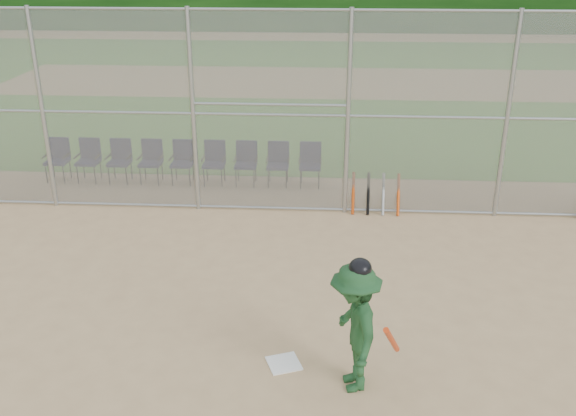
{
  "coord_description": "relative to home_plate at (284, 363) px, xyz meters",
  "views": [
    {
      "loc": [
        0.58,
        -7.06,
        5.1
      ],
      "look_at": [
        0.0,
        2.5,
        1.1
      ],
      "focal_mm": 40.0,
      "sensor_mm": 36.0,
      "label": 1
    }
  ],
  "objects": [
    {
      "name": "ground",
      "position": [
        -0.11,
        0.15,
        -0.01
      ],
      "size": [
        100.0,
        100.0,
        0.0
      ],
      "primitive_type": "plane",
      "color": "tan",
      "rests_on": "ground"
    },
    {
      "name": "grass_strip",
      "position": [
        -0.11,
        18.15,
        -0.0
      ],
      "size": [
        100.0,
        100.0,
        0.0
      ],
      "primitive_type": "plane",
      "color": "#377021",
      "rests_on": "ground"
    },
    {
      "name": "dirt_patch_far",
      "position": [
        -0.11,
        18.15,
        -0.0
      ],
      "size": [
        24.0,
        24.0,
        0.0
      ],
      "primitive_type": "plane",
      "color": "tan",
      "rests_on": "ground"
    },
    {
      "name": "backstop_fence",
      "position": [
        -0.11,
        5.15,
        2.06
      ],
      "size": [
        16.09,
        0.09,
        4.0
      ],
      "color": "gray",
      "rests_on": "ground"
    },
    {
      "name": "home_plate",
      "position": [
        0.0,
        0.0,
        0.0
      ],
      "size": [
        0.52,
        0.52,
        0.02
      ],
      "primitive_type": "cube",
      "rotation": [
        0.0,
        0.0,
        0.37
      ],
      "color": "white",
      "rests_on": "ground"
    },
    {
      "name": "batter_at_plate",
      "position": [
        0.87,
        -0.38,
        0.84
      ],
      "size": [
        0.95,
        1.29,
        1.75
      ],
      "color": "#1D4924",
      "rests_on": "ground"
    },
    {
      "name": "spare_bats",
      "position": [
        1.51,
        5.13,
        0.4
      ],
      "size": [
        0.96,
        0.37,
        0.83
      ],
      "color": "#D84C14",
      "rests_on": "ground"
    },
    {
      "name": "chair_0",
      "position": [
        -5.62,
        6.62,
        0.47
      ],
      "size": [
        0.54,
        0.52,
        0.96
      ],
      "primitive_type": null,
      "color": "#0E1136",
      "rests_on": "ground"
    },
    {
      "name": "chair_1",
      "position": [
        -4.9,
        6.62,
        0.47
      ],
      "size": [
        0.54,
        0.52,
        0.96
      ],
      "primitive_type": null,
      "color": "#0E1136",
      "rests_on": "ground"
    },
    {
      "name": "chair_2",
      "position": [
        -4.18,
        6.62,
        0.47
      ],
      "size": [
        0.54,
        0.52,
        0.96
      ],
      "primitive_type": null,
      "color": "#0E1136",
      "rests_on": "ground"
    },
    {
      "name": "chair_3",
      "position": [
        -3.46,
        6.62,
        0.47
      ],
      "size": [
        0.54,
        0.52,
        0.96
      ],
      "primitive_type": null,
      "color": "#0E1136",
      "rests_on": "ground"
    },
    {
      "name": "chair_4",
      "position": [
        -2.74,
        6.62,
        0.47
      ],
      "size": [
        0.54,
        0.52,
        0.96
      ],
      "primitive_type": null,
      "color": "#0E1136",
      "rests_on": "ground"
    },
    {
      "name": "chair_5",
      "position": [
        -2.02,
        6.62,
        0.47
      ],
      "size": [
        0.54,
        0.52,
        0.96
      ],
      "primitive_type": null,
      "color": "#0E1136",
      "rests_on": "ground"
    },
    {
      "name": "chair_6",
      "position": [
        -1.3,
        6.62,
        0.47
      ],
      "size": [
        0.54,
        0.52,
        0.96
      ],
      "primitive_type": null,
      "color": "#0E1136",
      "rests_on": "ground"
    },
    {
      "name": "chair_7",
      "position": [
        -0.58,
        6.62,
        0.47
      ],
      "size": [
        0.54,
        0.52,
        0.96
      ],
      "primitive_type": null,
      "color": "#0E1136",
      "rests_on": "ground"
    },
    {
      "name": "chair_8",
      "position": [
        0.14,
        6.62,
        0.47
      ],
      "size": [
        0.54,
        0.52,
        0.96
      ],
      "primitive_type": null,
      "color": "#0E1136",
      "rests_on": "ground"
    }
  ]
}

